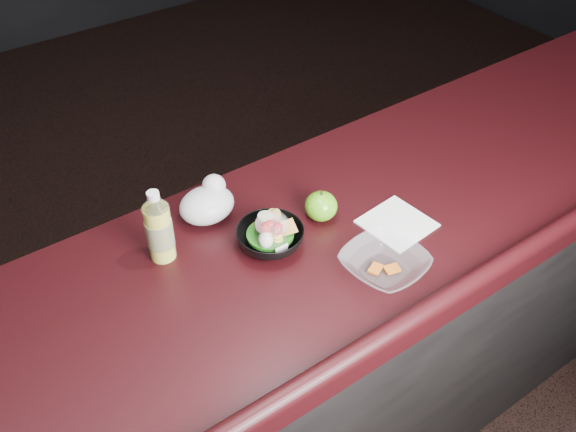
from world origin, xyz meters
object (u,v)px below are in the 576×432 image
at_px(snack_bowl, 270,236).
at_px(fruit_cup, 272,234).
at_px(green_apple, 321,206).
at_px(takeout_bowl, 384,264).
at_px(lemonade_bottle, 159,230).

bearing_deg(snack_bowl, fruit_cup, -108.32).
bearing_deg(green_apple, snack_bowl, -176.21).
bearing_deg(takeout_bowl, lemonade_bottle, 139.09).
height_order(fruit_cup, snack_bowl, fruit_cup).
distance_m(fruit_cup, takeout_bowl, 0.28).
xyz_separation_m(snack_bowl, takeout_bowl, (0.17, -0.23, -0.01)).
distance_m(lemonade_bottle, green_apple, 0.42).
bearing_deg(lemonade_bottle, takeout_bowl, -40.91).
distance_m(green_apple, takeout_bowl, 0.24).
height_order(lemonade_bottle, fruit_cup, lemonade_bottle).
bearing_deg(fruit_cup, takeout_bowl, -49.18).
xyz_separation_m(green_apple, takeout_bowl, (0.00, -0.24, -0.02)).
relative_size(fruit_cup, takeout_bowl, 0.53).
distance_m(lemonade_bottle, snack_bowl, 0.27).
distance_m(lemonade_bottle, takeout_bowl, 0.54).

